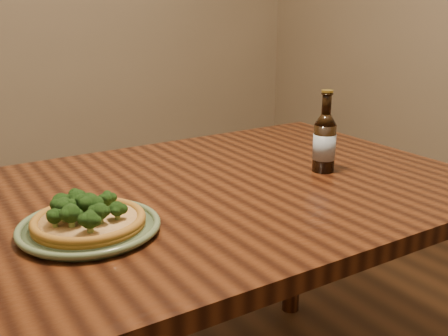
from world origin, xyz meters
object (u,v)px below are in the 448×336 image
plate (89,227)px  pizza (87,218)px  table (162,234)px  beer_bottle (324,142)px

plate → pizza: 0.02m
table → plate: 0.25m
table → plate: plate is taller
table → beer_bottle: 0.49m
table → pizza: bearing=-154.1°
plate → beer_bottle: beer_bottle is taller
table → plate: (-0.20, -0.10, 0.10)m
plate → pizza: bearing=171.3°
plate → pizza: (-0.00, 0.00, 0.02)m
table → pizza: 0.26m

